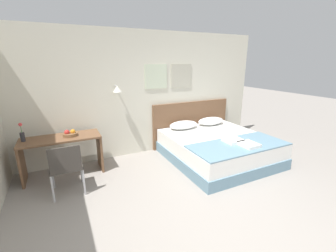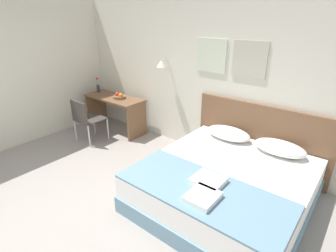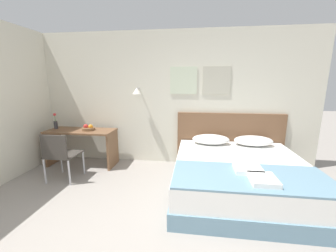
{
  "view_description": "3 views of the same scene",
  "coord_description": "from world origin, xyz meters",
  "px_view_note": "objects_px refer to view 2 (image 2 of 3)",
  "views": [
    {
      "loc": [
        -1.62,
        -1.74,
        2.05
      ],
      "look_at": [
        0.28,
        2.11,
        0.78
      ],
      "focal_mm": 24.0,
      "sensor_mm": 36.0,
      "label": 1
    },
    {
      "loc": [
        2.47,
        -0.89,
        2.28
      ],
      "look_at": [
        0.26,
        1.86,
        0.79
      ],
      "focal_mm": 28.0,
      "sensor_mm": 36.0,
      "label": 2
    },
    {
      "loc": [
        0.59,
        -1.27,
        1.66
      ],
      "look_at": [
        0.14,
        2.09,
        0.94
      ],
      "focal_mm": 22.0,
      "sensor_mm": 36.0,
      "label": 3
    }
  ],
  "objects_px": {
    "bed": "(225,185)",
    "flower_vase": "(98,87)",
    "pillow_left": "(228,133)",
    "pillow_right": "(280,148)",
    "folded_towel_mid_bed": "(203,197)",
    "folded_towel_near_foot": "(208,181)",
    "throw_blanket": "(202,190)",
    "desk": "(115,107)",
    "headboard": "(259,138)",
    "desk_chair": "(86,117)",
    "fruit_bowl": "(119,96)"
  },
  "relations": [
    {
      "from": "fruit_bowl",
      "to": "throw_blanket",
      "type": "bearing_deg",
      "value": -25.1
    },
    {
      "from": "bed",
      "to": "pillow_right",
      "type": "relative_size",
      "value": 2.97
    },
    {
      "from": "headboard",
      "to": "flower_vase",
      "type": "height_order",
      "value": "headboard"
    },
    {
      "from": "desk_chair",
      "to": "bed",
      "type": "bearing_deg",
      "value": 0.63
    },
    {
      "from": "desk_chair",
      "to": "fruit_bowl",
      "type": "xyz_separation_m",
      "value": [
        0.13,
        0.74,
        0.27
      ]
    },
    {
      "from": "folded_towel_near_foot",
      "to": "flower_vase",
      "type": "relative_size",
      "value": 1.05
    },
    {
      "from": "folded_towel_mid_bed",
      "to": "desk_chair",
      "type": "bearing_deg",
      "value": 166.83
    },
    {
      "from": "pillow_left",
      "to": "throw_blanket",
      "type": "distance_m",
      "value": 1.44
    },
    {
      "from": "pillow_left",
      "to": "desk_chair",
      "type": "xyz_separation_m",
      "value": [
        -2.54,
        -0.82,
        -0.1
      ]
    },
    {
      "from": "throw_blanket",
      "to": "pillow_right",
      "type": "bearing_deg",
      "value": 74.4
    },
    {
      "from": "pillow_left",
      "to": "flower_vase",
      "type": "xyz_separation_m",
      "value": [
        -3.13,
        -0.03,
        0.24
      ]
    },
    {
      "from": "fruit_bowl",
      "to": "pillow_right",
      "type": "bearing_deg",
      "value": 1.34
    },
    {
      "from": "desk_chair",
      "to": "pillow_right",
      "type": "bearing_deg",
      "value": 13.87
    },
    {
      "from": "pillow_right",
      "to": "bed",
      "type": "bearing_deg",
      "value": -116.16
    },
    {
      "from": "headboard",
      "to": "throw_blanket",
      "type": "bearing_deg",
      "value": -90.0
    },
    {
      "from": "bed",
      "to": "desk_chair",
      "type": "relative_size",
      "value": 2.43
    },
    {
      "from": "throw_blanket",
      "to": "flower_vase",
      "type": "height_order",
      "value": "flower_vase"
    },
    {
      "from": "headboard",
      "to": "throw_blanket",
      "type": "distance_m",
      "value": 1.65
    },
    {
      "from": "throw_blanket",
      "to": "desk_chair",
      "type": "bearing_deg",
      "value": 169.09
    },
    {
      "from": "pillow_left",
      "to": "pillow_right",
      "type": "relative_size",
      "value": 1.0
    },
    {
      "from": "headboard",
      "to": "bed",
      "type": "bearing_deg",
      "value": -90.0
    },
    {
      "from": "bed",
      "to": "throw_blanket",
      "type": "height_order",
      "value": "throw_blanket"
    },
    {
      "from": "flower_vase",
      "to": "throw_blanket",
      "type": "bearing_deg",
      "value": -20.99
    },
    {
      "from": "bed",
      "to": "pillow_right",
      "type": "height_order",
      "value": "pillow_right"
    },
    {
      "from": "headboard",
      "to": "desk",
      "type": "relative_size",
      "value": 1.55
    },
    {
      "from": "folded_towel_mid_bed",
      "to": "flower_vase",
      "type": "height_order",
      "value": "flower_vase"
    },
    {
      "from": "pillow_left",
      "to": "flower_vase",
      "type": "bearing_deg",
      "value": -179.43
    },
    {
      "from": "folded_towel_mid_bed",
      "to": "folded_towel_near_foot",
      "type": "bearing_deg",
      "value": 109.49
    },
    {
      "from": "pillow_left",
      "to": "desk",
      "type": "relative_size",
      "value": 0.52
    },
    {
      "from": "headboard",
      "to": "pillow_left",
      "type": "height_order",
      "value": "headboard"
    },
    {
      "from": "bed",
      "to": "flower_vase",
      "type": "relative_size",
      "value": 6.35
    },
    {
      "from": "bed",
      "to": "folded_towel_near_foot",
      "type": "relative_size",
      "value": 6.04
    },
    {
      "from": "pillow_right",
      "to": "throw_blanket",
      "type": "relative_size",
      "value": 0.37
    },
    {
      "from": "pillow_left",
      "to": "fruit_bowl",
      "type": "xyz_separation_m",
      "value": [
        -2.41,
        -0.07,
        0.16
      ]
    },
    {
      "from": "folded_towel_near_foot",
      "to": "folded_towel_mid_bed",
      "type": "relative_size",
      "value": 1.01
    },
    {
      "from": "throw_blanket",
      "to": "fruit_bowl",
      "type": "bearing_deg",
      "value": 154.9
    },
    {
      "from": "bed",
      "to": "desk",
      "type": "xyz_separation_m",
      "value": [
        -2.95,
        0.71,
        0.26
      ]
    },
    {
      "from": "pillow_right",
      "to": "folded_towel_near_foot",
      "type": "xyz_separation_m",
      "value": [
        -0.39,
        -1.24,
        -0.04
      ]
    },
    {
      "from": "headboard",
      "to": "fruit_bowl",
      "type": "bearing_deg",
      "value": -172.95
    },
    {
      "from": "folded_towel_mid_bed",
      "to": "flower_vase",
      "type": "distance_m",
      "value": 3.92
    },
    {
      "from": "folded_towel_near_foot",
      "to": "pillow_left",
      "type": "bearing_deg",
      "value": 107.17
    },
    {
      "from": "bed",
      "to": "fruit_bowl",
      "type": "height_order",
      "value": "fruit_bowl"
    },
    {
      "from": "pillow_right",
      "to": "desk",
      "type": "height_order",
      "value": "desk"
    },
    {
      "from": "bed",
      "to": "throw_blanket",
      "type": "distance_m",
      "value": 0.66
    },
    {
      "from": "throw_blanket",
      "to": "desk",
      "type": "relative_size",
      "value": 1.42
    },
    {
      "from": "pillow_left",
      "to": "flower_vase",
      "type": "height_order",
      "value": "flower_vase"
    },
    {
      "from": "flower_vase",
      "to": "desk_chair",
      "type": "bearing_deg",
      "value": -52.89
    },
    {
      "from": "bed",
      "to": "flower_vase",
      "type": "height_order",
      "value": "flower_vase"
    },
    {
      "from": "folded_towel_near_foot",
      "to": "flower_vase",
      "type": "height_order",
      "value": "flower_vase"
    },
    {
      "from": "fruit_bowl",
      "to": "pillow_left",
      "type": "bearing_deg",
      "value": 1.76
    }
  ]
}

